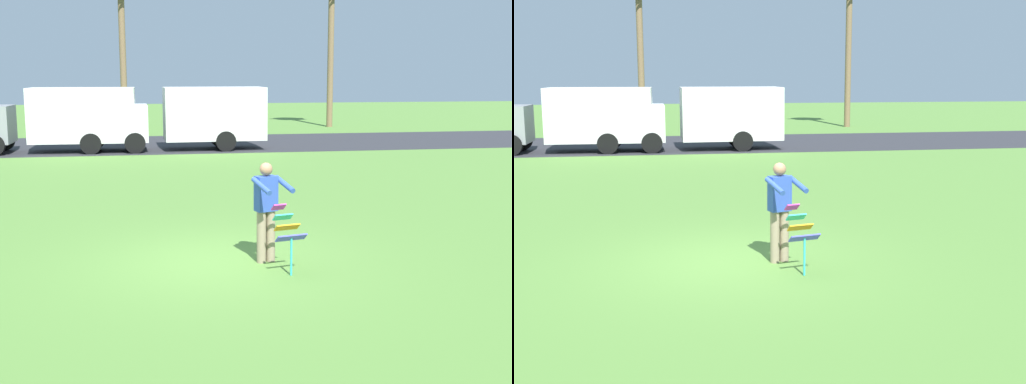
# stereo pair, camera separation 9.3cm
# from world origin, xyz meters

# --- Properties ---
(ground_plane) EXTENTS (120.00, 120.00, 0.00)m
(ground_plane) POSITION_xyz_m (0.00, 0.00, 0.00)
(ground_plane) COLOR #568438
(road_strip) EXTENTS (120.00, 8.00, 0.01)m
(road_strip) POSITION_xyz_m (0.00, 19.60, 0.01)
(road_strip) COLOR #2D2D33
(road_strip) RESTS_ON ground
(person_kite_flyer) EXTENTS (0.68, 0.75, 1.73)m
(person_kite_flyer) POSITION_xyz_m (0.78, -0.16, 0.95)
(person_kite_flyer) COLOR gray
(person_kite_flyer) RESTS_ON ground
(kite_held) EXTENTS (0.53, 0.70, 1.10)m
(kite_held) POSITION_xyz_m (0.99, -0.84, 0.73)
(kite_held) COLOR #D83399
(kite_held) RESTS_ON ground
(parked_truck_grey_van) EXTENTS (6.74, 2.22, 2.62)m
(parked_truck_grey_van) POSITION_xyz_m (-4.42, 17.21, 1.41)
(parked_truck_grey_van) COLOR gray
(parked_truck_grey_van) RESTS_ON ground
(parked_truck_white_box) EXTENTS (6.74, 2.23, 2.62)m
(parked_truck_white_box) POSITION_xyz_m (0.98, 17.20, 1.41)
(parked_truck_white_box) COLOR silver
(parked_truck_white_box) RESTS_ON ground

